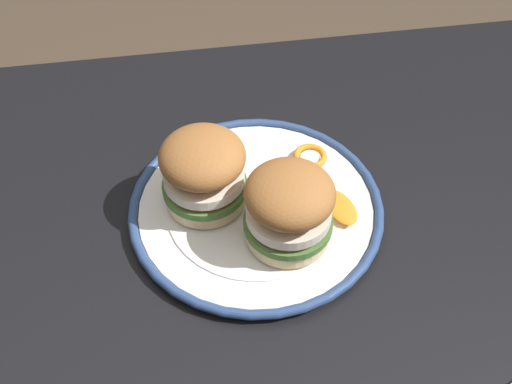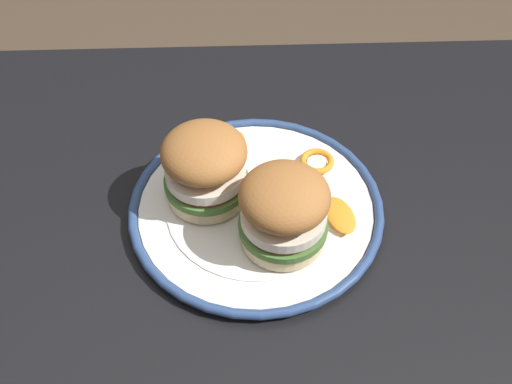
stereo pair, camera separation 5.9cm
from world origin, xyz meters
The scene contains 7 objects.
dining_table centered at (0.00, 0.00, 0.65)m, with size 1.44×0.81×0.76m.
dinner_plate centered at (-0.05, -0.05, 0.77)m, with size 0.32×0.32×0.02m.
sandwich_half_left centered at (-0.08, 0.00, 0.82)m, with size 0.15×0.15×0.10m.
sandwich_half_right centered at (0.01, -0.07, 0.82)m, with size 0.14×0.14×0.10m.
orange_peel_curled centered at (-0.13, -0.12, 0.78)m, with size 0.05×0.05×0.01m.
orange_peel_strip_long centered at (-0.03, -0.15, 0.78)m, with size 0.03×0.07×0.01m.
orange_peel_strip_short centered at (-0.15, -0.03, 0.78)m, with size 0.05×0.07×0.01m.
Camera 2 is at (-0.03, 0.45, 1.37)m, focal length 43.82 mm.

